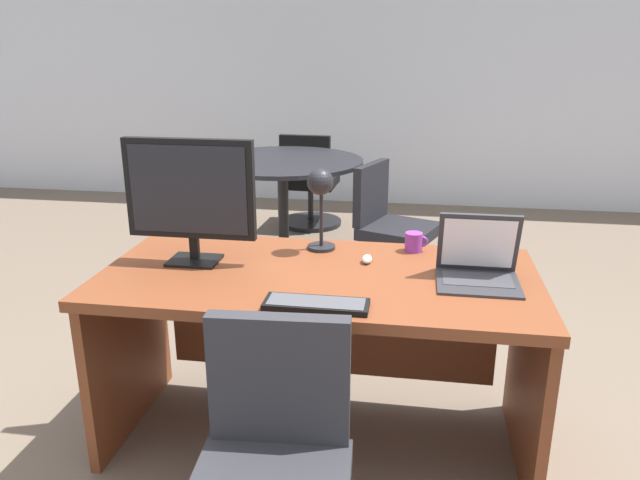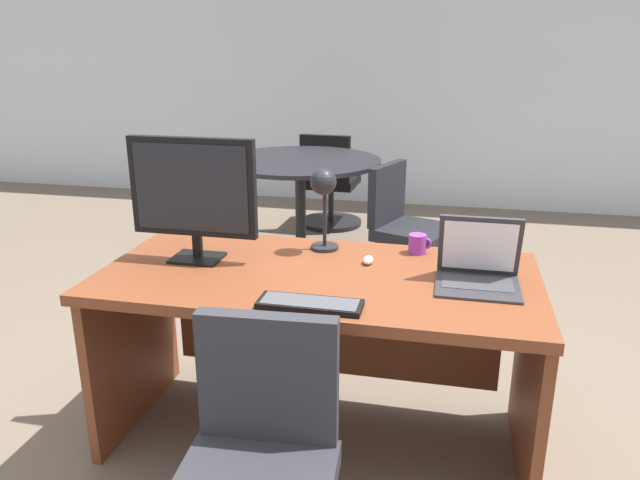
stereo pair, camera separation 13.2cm
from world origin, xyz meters
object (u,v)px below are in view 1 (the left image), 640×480
object	(u,v)px
keyboard	(316,304)
coffee_mug	(414,242)
meeting_chair_near	(391,236)
monitor	(190,193)
meeting_chair_far	(309,189)
desk	(320,316)
mouse	(367,259)
meeting_table	(283,184)
laptop	(478,260)
desk_lamp	(320,192)

from	to	relation	value
keyboard	coffee_mug	world-z (taller)	coffee_mug
coffee_mug	meeting_chair_near	world-z (taller)	coffee_mug
monitor	meeting_chair_near	size ratio (longest dim) A/B	0.64
meeting_chair_far	desk	bearing A→B (deg)	-79.14
coffee_mug	meeting_chair_far	size ratio (longest dim) A/B	0.12
mouse	meeting_table	distance (m)	2.18
keyboard	monitor	bearing A→B (deg)	147.50
laptop	meeting_chair_near	world-z (taller)	laptop
desk	keyboard	xyz separation A→B (m)	(0.04, -0.36, 0.22)
monitor	coffee_mug	world-z (taller)	monitor
desk_lamp	coffee_mug	distance (m)	0.45
monitor	laptop	xyz separation A→B (m)	(1.12, -0.01, -0.21)
meeting_chair_near	coffee_mug	bearing A→B (deg)	-84.38
monitor	desk	bearing A→B (deg)	0.70
desk_lamp	meeting_table	distance (m)	2.04
desk	coffee_mug	world-z (taller)	coffee_mug
meeting_chair_near	laptop	bearing A→B (deg)	-77.85
laptop	meeting_chair_near	xyz separation A→B (m)	(-0.39, 1.81, -0.50)
meeting_table	coffee_mug	bearing A→B (deg)	-62.10
desk	keyboard	world-z (taller)	keyboard
monitor	mouse	xyz separation A→B (m)	(0.69, 0.10, -0.27)
desk	desk_lamp	distance (m)	0.51
meeting_chair_far	mouse	bearing A→B (deg)	-75.50
laptop	desk_lamp	distance (m)	0.70
monitor	laptop	bearing A→B (deg)	-0.30
meeting_chair_near	monitor	bearing A→B (deg)	-112.02
keyboard	meeting_chair_near	xyz separation A→B (m)	(0.17, 2.16, -0.44)
meeting_table	meeting_chair_far	size ratio (longest dim) A/B	1.41
desk	desk_lamp	bearing A→B (deg)	98.79
monitor	meeting_table	size ratio (longest dim) A/B	0.44
mouse	meeting_table	world-z (taller)	mouse
monitor	meeting_chair_far	size ratio (longest dim) A/B	0.61
laptop	keyboard	world-z (taller)	laptop
desk	coffee_mug	xyz separation A→B (m)	(0.36, 0.27, 0.25)
desk	laptop	bearing A→B (deg)	-1.15
desk	meeting_table	size ratio (longest dim) A/B	1.41
laptop	meeting_chair_near	size ratio (longest dim) A/B	0.37
desk_lamp	meeting_chair_near	distance (m)	1.74
desk_lamp	monitor	bearing A→B (deg)	-155.64
laptop	monitor	bearing A→B (deg)	179.70
laptop	desk_lamp	xyz separation A→B (m)	(-0.63, 0.22, 0.18)
desk	meeting_chair_near	bearing A→B (deg)	83.27
keyboard	mouse	distance (m)	0.48
desk	meeting_chair_far	bearing A→B (deg)	100.86
meeting_table	meeting_chair_far	distance (m)	0.93
mouse	meeting_chair_near	bearing A→B (deg)	88.82
desk	meeting_chair_far	world-z (taller)	meeting_chair_far
monitor	desk_lamp	size ratio (longest dim) A/B	1.46
mouse	keyboard	bearing A→B (deg)	-106.11
keyboard	meeting_table	bearing A→B (deg)	104.96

